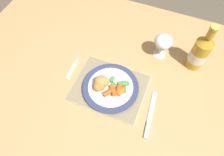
# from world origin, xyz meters

# --- Properties ---
(ground_plane) EXTENTS (6.00, 6.00, 0.00)m
(ground_plane) POSITION_xyz_m (0.00, 0.00, 0.00)
(ground_plane) COLOR brown
(dining_table) EXTENTS (1.60, 1.05, 0.74)m
(dining_table) POSITION_xyz_m (0.00, 0.00, 0.67)
(dining_table) COLOR tan
(dining_table) RESTS_ON ground
(placemat) EXTENTS (0.31, 0.25, 0.01)m
(placemat) POSITION_xyz_m (-0.05, -0.06, 0.74)
(placemat) COLOR #CCB789
(placemat) RESTS_ON dining_table
(dinner_plate) EXTENTS (0.24, 0.24, 0.02)m
(dinner_plate) POSITION_xyz_m (-0.04, -0.06, 0.76)
(dinner_plate) COLOR white
(dinner_plate) RESTS_ON placemat
(breaded_croquettes) EXTENTS (0.08, 0.09, 0.05)m
(breaded_croquettes) POSITION_xyz_m (-0.08, -0.07, 0.79)
(breaded_croquettes) COLOR tan
(breaded_croquettes) RESTS_ON dinner_plate
(green_beans_pile) EXTENTS (0.08, 0.06, 0.02)m
(green_beans_pile) POSITION_xyz_m (-0.00, -0.05, 0.77)
(green_beans_pile) COLOR green
(green_beans_pile) RESTS_ON dinner_plate
(glazed_carrots) EXTENTS (0.08, 0.08, 0.02)m
(glazed_carrots) POSITION_xyz_m (-0.01, -0.08, 0.78)
(glazed_carrots) COLOR orange
(glazed_carrots) RESTS_ON dinner_plate
(fork) EXTENTS (0.02, 0.13, 0.01)m
(fork) POSITION_xyz_m (-0.24, -0.03, 0.74)
(fork) COLOR silver
(fork) RESTS_ON dining_table
(table_knife) EXTENTS (0.04, 0.21, 0.01)m
(table_knife) POSITION_xyz_m (0.16, -0.13, 0.74)
(table_knife) COLOR silver
(table_knife) RESTS_ON dining_table
(wine_glass) EXTENTS (0.08, 0.08, 0.12)m
(wine_glass) POSITION_xyz_m (0.11, 0.20, 0.83)
(wine_glass) COLOR silver
(wine_glass) RESTS_ON dining_table
(bottle) EXTENTS (0.08, 0.08, 0.24)m
(bottle) POSITION_xyz_m (0.27, 0.20, 0.83)
(bottle) COLOR gold
(bottle) RESTS_ON dining_table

